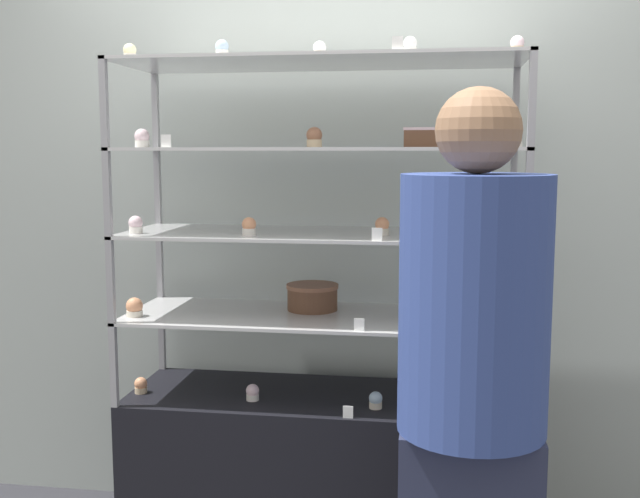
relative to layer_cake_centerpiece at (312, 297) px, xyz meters
The scene contains 33 objects.
back_wall 0.43m from the layer_cake_centerpiece, 82.38° to the left, with size 8.00×0.05×2.60m.
display_base 0.69m from the layer_cake_centerpiece, 63.03° to the right, with size 1.47×0.52×0.64m.
display_riser_lower 0.12m from the layer_cake_centerpiece, 63.03° to the right, with size 1.47×0.52×0.31m.
display_riser_middle 0.26m from the layer_cake_centerpiece, 63.03° to the right, with size 1.47×0.52×0.31m.
display_riser_upper 0.57m from the layer_cake_centerpiece, 63.03° to the right, with size 1.47×0.52×0.31m.
display_riser_top 0.88m from the layer_cake_centerpiece, 63.03° to the right, with size 1.47×0.52×0.31m.
layer_cake_centerpiece is the anchor object (origin of this frame).
sheet_cake_frosted 0.78m from the layer_cake_centerpiece, 10.98° to the right, with size 0.24×0.14×0.07m.
cupcake_0 0.75m from the layer_cake_centerpiece, 165.71° to the right, with size 0.05×0.05×0.06m.
cupcake_1 0.43m from the layer_cake_centerpiece, 137.19° to the right, with size 0.05×0.05×0.06m.
cupcake_2 0.48m from the layer_cake_centerpiece, 37.43° to the right, with size 0.05×0.05×0.06m.
cupcake_3 0.81m from the layer_cake_centerpiece, 13.37° to the right, with size 0.05×0.05×0.06m.
price_tag_0 0.50m from the layer_cake_centerpiece, 61.03° to the right, with size 0.04×0.00×0.04m.
cupcake_4 0.68m from the layer_cake_centerpiece, 161.23° to the right, with size 0.06×0.06×0.07m.
cupcake_5 0.72m from the layer_cake_centerpiece, 11.02° to the right, with size 0.06×0.06×0.07m.
price_tag_1 0.39m from the layer_cake_centerpiece, 56.21° to the right, with size 0.04×0.00×0.04m.
cupcake_6 0.73m from the layer_cake_centerpiece, 160.36° to the right, with size 0.05×0.05×0.07m.
cupcake_7 0.42m from the layer_cake_centerpiece, 131.36° to the right, with size 0.05×0.05×0.07m.
cupcake_8 0.43m from the layer_cake_centerpiece, 27.70° to the right, with size 0.05×0.05×0.07m.
cupcake_9 0.80m from the layer_cake_centerpiece, 15.85° to the right, with size 0.05×0.05×0.07m.
price_tag_2 0.51m from the layer_cake_centerpiece, 49.61° to the right, with size 0.04×0.00×0.04m.
cupcake_10 0.89m from the layer_cake_centerpiece, 168.97° to the right, with size 0.06×0.06×0.07m.
cupcake_11 0.65m from the layer_cake_centerpiece, 79.66° to the right, with size 0.06×0.06×0.07m.
cupcake_12 0.97m from the layer_cake_centerpiece, 13.07° to the right, with size 0.06×0.06×0.07m.
price_tag_3 0.82m from the layer_cake_centerpiece, 145.22° to the right, with size 0.04×0.00×0.04m.
cupcake_13 1.14m from the layer_cake_centerpiece, 164.27° to the right, with size 0.05×0.05×0.06m.
cupcake_14 0.99m from the layer_cake_centerpiece, 142.17° to the right, with size 0.05×0.05×0.06m.
cupcake_15 0.93m from the layer_cake_centerpiece, 70.21° to the right, with size 0.05×0.05×0.06m.
cupcake_16 1.01m from the layer_cake_centerpiece, 28.07° to the right, with size 0.05×0.05×0.06m.
cupcake_17 1.19m from the layer_cake_centerpiece, 12.37° to the right, with size 0.05×0.05×0.06m.
price_tag_4 1.03m from the layer_cake_centerpiece, 43.89° to the right, with size 0.04×0.00×0.04m.
donut_glazed 0.95m from the layer_cake_centerpiece, behind, with size 0.12×0.12×0.03m.
customer_figure 1.00m from the layer_cake_centerpiece, 54.66° to the right, with size 0.41×0.41×1.74m.
Camera 1 is at (0.42, -2.75, 1.57)m, focal length 42.00 mm.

